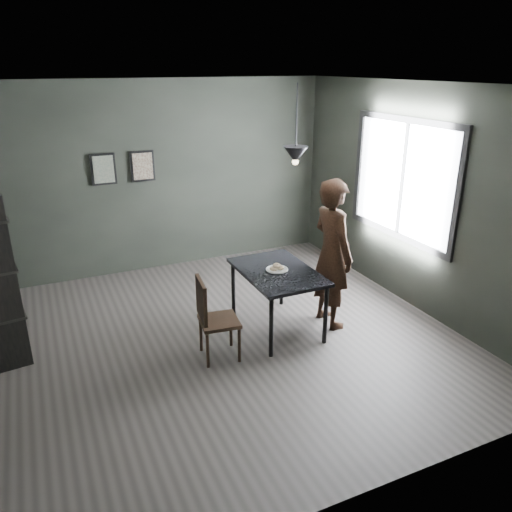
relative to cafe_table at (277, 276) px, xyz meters
name	(u,v)px	position (x,y,z in m)	size (l,w,h in m)	color
ground	(230,338)	(-0.60, 0.00, -0.67)	(5.00, 5.00, 0.00)	#332E2C
back_wall	(167,177)	(-0.60, 2.50, 0.73)	(5.00, 0.10, 2.80)	black
ceiling	(225,84)	(-0.60, 0.00, 2.13)	(5.00, 5.00, 0.02)	silver
window_assembly	(403,180)	(1.87, 0.20, 0.93)	(0.04, 1.96, 1.56)	white
cafe_table	(277,276)	(0.00, 0.00, 0.00)	(0.80, 1.20, 0.75)	black
white_plate	(277,270)	(-0.01, 0.00, 0.08)	(0.23, 0.23, 0.01)	white
donut_pile	(277,267)	(-0.01, 0.00, 0.12)	(0.17, 0.12, 0.07)	beige
woman	(332,254)	(0.65, -0.14, 0.23)	(0.66, 0.43, 1.80)	black
wood_chair	(211,314)	(-0.93, -0.30, -0.15)	(0.44, 0.44, 0.92)	black
pendant_lamp	(295,154)	(0.25, 0.10, 1.38)	(0.28, 0.28, 0.86)	black
framed_print_left	(103,169)	(-1.50, 2.47, 0.93)	(0.34, 0.04, 0.44)	black
framed_print_right	(143,166)	(-0.95, 2.47, 0.93)	(0.34, 0.04, 0.44)	black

